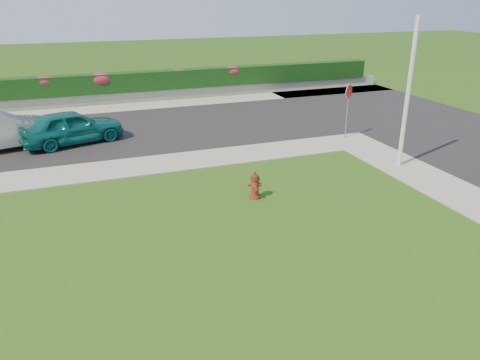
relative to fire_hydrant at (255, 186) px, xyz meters
name	(u,v)px	position (x,y,z in m)	size (l,w,h in m)	color
ground	(305,288)	(-0.78, -4.88, -0.41)	(120.00, 120.00, 0.00)	black
street_far	(58,137)	(-5.78, 9.12, -0.39)	(26.00, 8.00, 0.04)	black
sidewalk_far	(28,179)	(-6.78, 4.12, -0.39)	(24.00, 2.00, 0.04)	gray
curb_corner	(352,141)	(6.22, 4.12, -0.39)	(2.00, 2.00, 0.04)	gray
sidewalk_beyond	(133,107)	(-1.78, 14.12, -0.39)	(34.00, 2.00, 0.04)	gray
retaining_wall	(129,97)	(-1.78, 15.62, -0.11)	(34.00, 0.40, 0.60)	gray
hedge	(127,82)	(-1.78, 15.72, 0.74)	(32.00, 0.90, 1.10)	black
fire_hydrant	(255,186)	(0.00, 0.00, 0.00)	(0.45, 0.42, 0.86)	#571C0D
sedan_teal	(71,127)	(-5.16, 7.91, 0.35)	(1.70, 4.21, 1.44)	#0B5958
utility_pole	(408,95)	(6.11, 0.86, 2.25)	(0.16, 0.16, 5.32)	silver
stop_sign	(348,99)	(6.19, 4.67, 1.37)	(0.56, 0.37, 2.41)	slate
flower_clump_c	(44,82)	(-6.27, 15.62, 1.05)	(1.20, 0.77, 0.60)	#BB204E
flower_clump_d	(101,79)	(-3.24, 15.62, 1.01)	(1.42, 0.91, 0.71)	#BB204E
flower_clump_e	(179,73)	(1.32, 15.62, 1.09)	(1.03, 0.66, 0.51)	#BB204E
flower_clump_f	(232,71)	(4.73, 15.62, 1.04)	(1.27, 0.82, 0.64)	#BB204E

